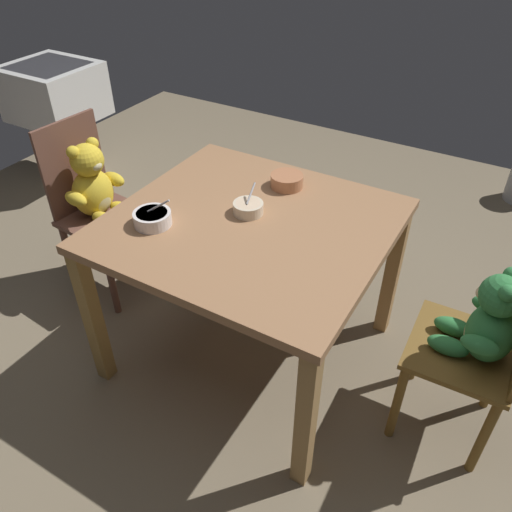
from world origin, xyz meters
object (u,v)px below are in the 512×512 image
Objects in this scene: teddy_chair_near_right at (485,334)px; porridge_bowl_terracotta_far_center at (286,180)px; porridge_bowl_cream_center at (248,208)px; porridge_bowl_white_near_left at (152,218)px; sink_basin at (58,107)px; dining_table at (250,240)px; teddy_chair_near_left at (95,194)px.

teddy_chair_near_right is 1.00m from porridge_bowl_terracotta_far_center.
porridge_bowl_cream_center is 0.83× the size of porridge_bowl_white_near_left.
porridge_bowl_cream_center is 2.17m from sink_basin.
teddy_chair_near_right is 6.59× the size of porridge_bowl_cream_center.
porridge_bowl_terracotta_far_center is at bearing 59.37° from porridge_bowl_white_near_left.
sink_basin is at bearing 158.00° from dining_table.
dining_table is 1.24× the size of teddy_chair_near_right.
teddy_chair_near_left is at bearing 176.52° from dining_table.
porridge_bowl_terracotta_far_center is 1.09× the size of porridge_bowl_cream_center.
teddy_chair_near_right is 0.95× the size of teddy_chair_near_left.
porridge_bowl_white_near_left is at bearing -146.41° from dining_table.
sink_basin is (-2.05, 0.51, -0.24)m from porridge_bowl_terracotta_far_center.
teddy_chair_near_right is 1.00m from porridge_bowl_cream_center.
teddy_chair_near_right is 1.30m from porridge_bowl_white_near_left.
teddy_chair_near_right is at bearing 12.28° from porridge_bowl_white_near_left.
dining_table is 2.21m from sink_basin.
porridge_bowl_terracotta_far_center reaches higher than dining_table.
dining_table is 8.16× the size of porridge_bowl_cream_center.
teddy_chair_near_left is at bearing -164.42° from porridge_bowl_terracotta_far_center.
porridge_bowl_terracotta_far_center is 2.12m from sink_basin.
teddy_chair_near_left is at bearing 179.42° from porridge_bowl_cream_center.
porridge_bowl_cream_center is 0.16× the size of sink_basin.
sink_basin is at bearing 149.09° from porridge_bowl_white_near_left.
sink_basin is (-2.99, 0.77, -0.01)m from teddy_chair_near_right.
teddy_chair_near_left is 0.93m from porridge_bowl_cream_center.
porridge_bowl_cream_center is at bearing -0.79° from teddy_chair_near_right.
teddy_chair_near_right is 3.08m from sink_basin.
teddy_chair_near_left reaches higher than teddy_chair_near_right.
porridge_bowl_cream_center is (-0.97, -0.01, 0.23)m from teddy_chair_near_right.
porridge_bowl_white_near_left reaches higher than sink_basin.
teddy_chair_near_right is at bearing 0.88° from porridge_bowl_cream_center.
porridge_bowl_terracotta_far_center is 0.17× the size of sink_basin.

